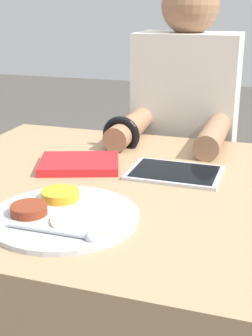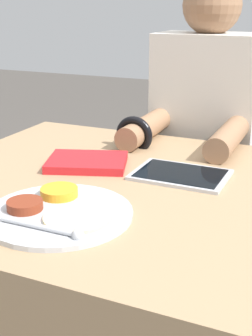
{
  "view_description": "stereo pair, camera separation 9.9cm",
  "coord_description": "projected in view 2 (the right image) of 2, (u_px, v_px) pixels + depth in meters",
  "views": [
    {
      "loc": [
        0.3,
        -0.95,
        1.15
      ],
      "look_at": [
        0.01,
        -0.06,
        0.82
      ],
      "focal_mm": 50.0,
      "sensor_mm": 36.0,
      "label": 1
    },
    {
      "loc": [
        0.39,
        -0.91,
        1.15
      ],
      "look_at": [
        0.01,
        -0.06,
        0.82
      ],
      "focal_mm": 50.0,
      "sensor_mm": 36.0,
      "label": 2
    }
  ],
  "objects": [
    {
      "name": "red_notebook",
      "position": [
        87.0,
        163.0,
        1.18
      ],
      "size": [
        0.23,
        0.2,
        0.02
      ],
      "color": "silver",
      "rests_on": "dining_table"
    },
    {
      "name": "tablet_device",
      "position": [
        181.0,
        175.0,
        1.11
      ],
      "size": [
        0.22,
        0.16,
        0.01
      ],
      "color": "#B7B7BC",
      "rests_on": "dining_table"
    },
    {
      "name": "dining_table",
      "position": [
        132.0,
        323.0,
        1.19
      ],
      "size": [
        1.02,
        0.84,
        0.76
      ],
      "color": "#9E7F5B",
      "rests_on": "ground_plane"
    },
    {
      "name": "person_diner",
      "position": [
        201.0,
        176.0,
        1.61
      ],
      "size": [
        0.34,
        0.48,
        1.24
      ],
      "color": "black",
      "rests_on": "ground_plane"
    },
    {
      "name": "thali_tray",
      "position": [
        58.0,
        211.0,
        0.91
      ],
      "size": [
        0.29,
        0.29,
        0.03
      ],
      "color": "#B7BABF",
      "rests_on": "dining_table"
    }
  ]
}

